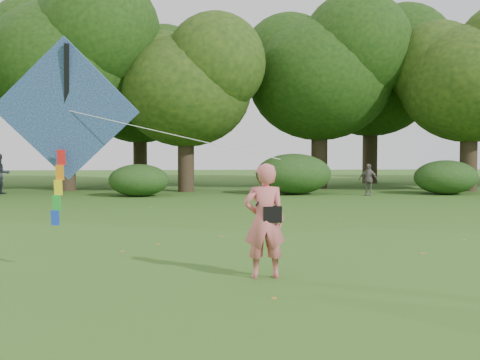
{
  "coord_description": "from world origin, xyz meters",
  "views": [
    {
      "loc": [
        -1.18,
        -9.57,
        2.11
      ],
      "look_at": [
        -0.46,
        2.0,
        1.5
      ],
      "focal_mm": 45.0,
      "sensor_mm": 36.0,
      "label": 1
    }
  ],
  "objects": [
    {
      "name": "man_kite_flyer",
      "position": [
        -0.18,
        0.09,
        0.93
      ],
      "size": [
        0.7,
        0.48,
        1.87
      ],
      "primitive_type": "imported",
      "rotation": [
        0.0,
        0.0,
        3.19
      ],
      "color": "#D86669",
      "rests_on": "ground"
    },
    {
      "name": "ground",
      "position": [
        0.0,
        0.0,
        0.0
      ],
      "size": [
        100.0,
        100.0,
        0.0
      ],
      "primitive_type": "plane",
      "color": "#265114",
      "rests_on": "ground"
    },
    {
      "name": "fallen_leaves",
      "position": [
        0.17,
        3.18,
        0.01
      ],
      "size": [
        9.84,
        15.92,
        0.01
      ],
      "color": "olive",
      "rests_on": "ground"
    },
    {
      "name": "tree_line",
      "position": [
        1.67,
        22.88,
        5.6
      ],
      "size": [
        54.7,
        15.3,
        9.48
      ],
      "color": "#3A2D1E",
      "rests_on": "ground"
    },
    {
      "name": "shrub_band",
      "position": [
        -0.72,
        17.6,
        0.86
      ],
      "size": [
        39.15,
        3.22,
        1.88
      ],
      "color": "#264919",
      "rests_on": "ground"
    },
    {
      "name": "crossbody_bag",
      "position": [
        -0.07,
        0.06,
        1.06
      ],
      "size": [
        0.43,
        0.2,
        0.73
      ],
      "color": "black",
      "rests_on": "ground"
    },
    {
      "name": "bystander_right",
      "position": [
        6.23,
        16.92,
        0.72
      ],
      "size": [
        0.9,
        0.72,
        1.43
      ],
      "primitive_type": "imported",
      "rotation": [
        0.0,
        0.0,
        -0.51
      ],
      "color": "slate",
      "rests_on": "ground"
    },
    {
      "name": "flying_kite",
      "position": [
        -3.5,
        0.86,
        2.72
      ],
      "size": [
        4.8,
        1.26,
        3.18
      ],
      "color": "#2844AF",
      "rests_on": "ground"
    },
    {
      "name": "bystander_left",
      "position": [
        -10.52,
        18.71,
        0.94
      ],
      "size": [
        1.15,
        1.08,
        1.87
      ],
      "primitive_type": "imported",
      "rotation": [
        0.0,
        0.0,
        0.56
      ],
      "color": "#2B2F3A",
      "rests_on": "ground"
    }
  ]
}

